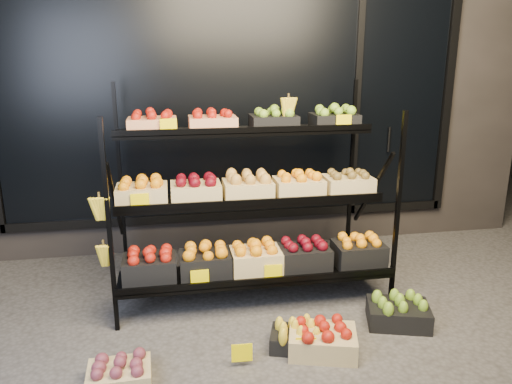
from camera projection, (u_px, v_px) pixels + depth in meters
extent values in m
plane|color=#514F4C|center=(265.00, 329.00, 3.52)|extent=(24.00, 24.00, 0.00)
cube|color=#2D2826|center=(221.00, 65.00, 5.51)|extent=(6.00, 2.00, 3.50)
cube|color=black|center=(233.00, 90.00, 4.60)|extent=(4.20, 0.04, 2.40)
cube|color=black|center=(235.00, 215.00, 4.91)|extent=(4.30, 0.06, 0.08)
cube|color=black|center=(448.00, 87.00, 4.94)|extent=(0.08, 0.06, 2.50)
cube|color=black|center=(357.00, 88.00, 4.78)|extent=(0.06, 0.06, 2.50)
cylinder|color=black|center=(389.00, 139.00, 4.95)|extent=(0.02, 0.02, 0.25)
cube|color=black|center=(109.00, 230.00, 3.32)|extent=(0.03, 0.03, 1.50)
cube|color=black|center=(397.00, 213.00, 3.66)|extent=(0.03, 0.03, 1.50)
cube|color=black|center=(120.00, 182.00, 4.21)|extent=(0.03, 0.03, 1.66)
cube|color=black|center=(351.00, 172.00, 4.56)|extent=(0.03, 0.03, 1.66)
cube|color=black|center=(256.00, 274.00, 3.78)|extent=(2.05, 0.42, 0.03)
cube|color=black|center=(261.00, 281.00, 3.58)|extent=(2.05, 0.02, 0.05)
cube|color=black|center=(250.00, 200.00, 3.93)|extent=(2.05, 0.40, 0.03)
cube|color=black|center=(254.00, 203.00, 3.74)|extent=(2.05, 0.02, 0.05)
cube|color=black|center=(243.00, 131.00, 4.08)|extent=(2.05, 0.40, 0.03)
cube|color=black|center=(247.00, 130.00, 3.89)|extent=(2.05, 0.02, 0.05)
cube|color=tan|center=(152.00, 125.00, 3.94)|extent=(0.38, 0.28, 0.11)
ellipsoid|color=#B2100C|center=(152.00, 114.00, 3.91)|extent=(0.32, 0.24, 0.07)
cube|color=tan|center=(213.00, 123.00, 4.02)|extent=(0.38, 0.28, 0.11)
ellipsoid|color=#B2100C|center=(212.00, 113.00, 3.99)|extent=(0.32, 0.24, 0.07)
cube|color=black|center=(274.00, 122.00, 4.10)|extent=(0.38, 0.28, 0.11)
ellipsoid|color=#7EAC2B|center=(274.00, 111.00, 4.08)|extent=(0.32, 0.24, 0.07)
cube|color=black|center=(334.00, 120.00, 4.19)|extent=(0.38, 0.28, 0.11)
ellipsoid|color=#7EAC2B|center=(335.00, 110.00, 4.17)|extent=(0.32, 0.24, 0.07)
cube|color=#D2BA79|center=(142.00, 195.00, 3.77)|extent=(0.38, 0.28, 0.14)
ellipsoid|color=orange|center=(141.00, 182.00, 3.74)|extent=(0.32, 0.24, 0.07)
cube|color=#D2BA79|center=(196.00, 192.00, 3.84)|extent=(0.38, 0.28, 0.14)
ellipsoid|color=#5D0711|center=(195.00, 179.00, 3.81)|extent=(0.32, 0.24, 0.07)
cube|color=#D2BA79|center=(248.00, 190.00, 3.91)|extent=(0.38, 0.28, 0.14)
ellipsoid|color=#C68B37|center=(248.00, 177.00, 3.88)|extent=(0.32, 0.24, 0.07)
cube|color=#D2BA79|center=(299.00, 187.00, 3.97)|extent=(0.38, 0.28, 0.14)
ellipsoid|color=orange|center=(299.00, 175.00, 3.95)|extent=(0.32, 0.24, 0.07)
cube|color=#D2BA79|center=(348.00, 185.00, 4.04)|extent=(0.38, 0.28, 0.14)
ellipsoid|color=brown|center=(348.00, 173.00, 4.02)|extent=(0.32, 0.24, 0.07)
cube|color=black|center=(150.00, 269.00, 3.62)|extent=(0.38, 0.28, 0.18)
ellipsoid|color=#B2100C|center=(149.00, 254.00, 3.59)|extent=(0.32, 0.24, 0.07)
cube|color=black|center=(206.00, 265.00, 3.69)|extent=(0.38, 0.28, 0.18)
ellipsoid|color=orange|center=(205.00, 250.00, 3.66)|extent=(0.32, 0.24, 0.07)
cube|color=#D2BA79|center=(255.00, 261.00, 3.75)|extent=(0.38, 0.28, 0.18)
ellipsoid|color=orange|center=(255.00, 247.00, 3.72)|extent=(0.32, 0.24, 0.07)
cube|color=black|center=(304.00, 258.00, 3.82)|extent=(0.38, 0.28, 0.18)
ellipsoid|color=#5D0711|center=(305.00, 243.00, 3.78)|extent=(0.32, 0.24, 0.07)
cube|color=black|center=(359.00, 254.00, 3.89)|extent=(0.38, 0.28, 0.18)
ellipsoid|color=orange|center=(359.00, 240.00, 3.86)|extent=(0.32, 0.24, 0.07)
ellipsoid|color=yellow|center=(99.00, 196.00, 3.26)|extent=(0.14, 0.08, 0.22)
ellipsoid|color=yellow|center=(103.00, 243.00, 3.36)|extent=(0.14, 0.08, 0.22)
ellipsoid|color=yellow|center=(289.00, 97.00, 3.97)|extent=(0.14, 0.08, 0.22)
cube|color=#EED500|center=(140.00, 202.00, 3.63)|extent=(0.13, 0.01, 0.12)
cube|color=#EED500|center=(344.00, 122.00, 4.05)|extent=(0.13, 0.01, 0.12)
cube|color=#EED500|center=(168.00, 126.00, 3.81)|extent=(0.13, 0.01, 0.12)
cube|color=#EED500|center=(200.00, 278.00, 3.55)|extent=(0.13, 0.01, 0.12)
cube|color=#EED500|center=(273.00, 272.00, 3.64)|extent=(0.13, 0.01, 0.12)
cube|color=#EED500|center=(242.00, 358.00, 3.09)|extent=(0.13, 0.01, 0.12)
cube|color=#EED500|center=(306.00, 352.00, 3.16)|extent=(0.13, 0.01, 0.12)
cube|color=#D2BA79|center=(120.00, 377.00, 2.91)|extent=(0.37, 0.28, 0.12)
ellipsoid|color=brown|center=(118.00, 364.00, 2.89)|extent=(0.31, 0.24, 0.07)
cube|color=black|center=(296.00, 340.00, 3.29)|extent=(0.39, 0.34, 0.11)
ellipsoid|color=yellow|center=(297.00, 328.00, 3.27)|extent=(0.33, 0.28, 0.07)
cube|color=#D2BA79|center=(322.00, 342.00, 3.24)|extent=(0.50, 0.43, 0.15)
ellipsoid|color=#B2100C|center=(323.00, 328.00, 3.22)|extent=(0.42, 0.36, 0.07)
cube|color=black|center=(398.00, 314.00, 3.58)|extent=(0.50, 0.43, 0.15)
ellipsoid|color=#7EAC2B|center=(399.00, 301.00, 3.55)|extent=(0.42, 0.36, 0.07)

